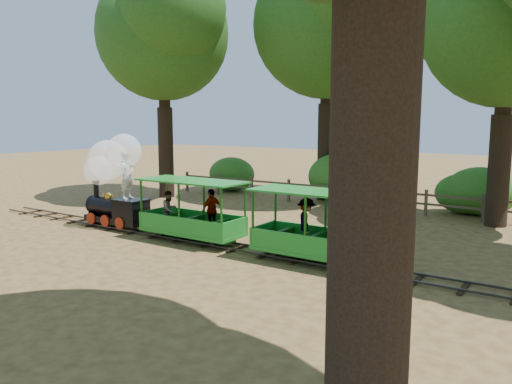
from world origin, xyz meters
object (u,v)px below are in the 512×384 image
Objects in this scene: carriage_front at (192,216)px; carriage_rear at (318,232)px; locomotive at (112,174)px; fence at (352,194)px.

carriage_rear is (4.18, -0.01, 0.04)m from carriage_front.
locomotive is 0.18× the size of fence.
fence is at bearing 77.96° from carriage_front.
carriage_rear is at bearing -0.14° from carriage_front.
carriage_front is (3.54, -0.05, -1.04)m from locomotive.
carriage_front is at bearing -102.04° from fence.
carriage_rear reaches higher than fence.
carriage_front is 0.19× the size of fence.
locomotive is 7.79m from carriage_rear.
fence is (5.25, 7.93, -1.23)m from locomotive.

